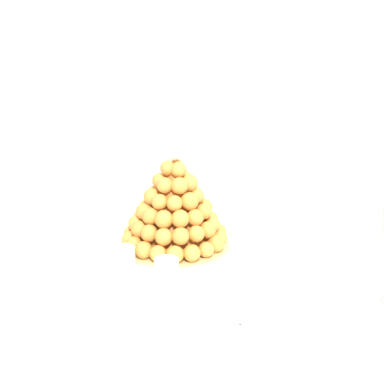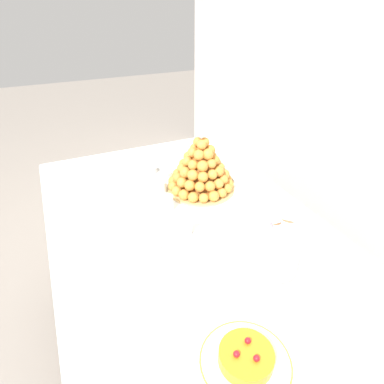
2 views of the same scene
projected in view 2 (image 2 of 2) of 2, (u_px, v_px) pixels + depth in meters
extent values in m
plane|color=gray|center=(187.00, 351.00, 1.55)|extent=(12.00, 12.00, 0.00)
cylinder|color=brown|center=(78.00, 238.00, 1.68)|extent=(0.04, 0.04, 0.76)
cylinder|color=brown|center=(201.00, 206.00, 1.93)|extent=(0.04, 0.04, 0.76)
cube|color=brown|center=(185.00, 223.00, 1.15)|extent=(1.30, 0.83, 0.02)
cube|color=white|center=(185.00, 221.00, 1.14)|extent=(1.36, 0.89, 0.00)
cube|color=white|center=(64.00, 301.00, 1.09)|extent=(1.36, 0.01, 0.40)
cube|color=white|center=(279.00, 233.00, 1.40)|extent=(1.36, 0.01, 0.40)
cube|color=white|center=(136.00, 183.00, 1.77)|extent=(0.01, 0.89, 0.40)
cube|color=white|center=(188.00, 195.00, 1.27)|extent=(0.54, 0.42, 0.01)
cube|color=white|center=(136.00, 205.00, 1.19)|extent=(0.54, 0.01, 0.02)
cube|color=white|center=(235.00, 182.00, 1.34)|extent=(0.54, 0.01, 0.02)
cube|color=white|center=(164.00, 164.00, 1.48)|extent=(0.01, 0.42, 0.02)
cube|color=white|center=(222.00, 233.00, 1.06)|extent=(0.01, 0.42, 0.02)
cylinder|color=white|center=(188.00, 194.00, 1.27)|extent=(0.39, 0.39, 0.00)
cylinder|color=tan|center=(201.00, 188.00, 1.31)|extent=(0.27, 0.27, 0.01)
cone|color=#B76F2E|center=(201.00, 164.00, 1.25)|extent=(0.19, 0.19, 0.21)
sphere|color=orange|center=(214.00, 196.00, 1.21)|extent=(0.04, 0.04, 0.04)
sphere|color=orange|center=(222.00, 193.00, 1.22)|extent=(0.04, 0.04, 0.04)
sphere|color=orange|center=(227.00, 189.00, 1.25)|extent=(0.04, 0.04, 0.04)
sphere|color=orange|center=(229.00, 184.00, 1.28)|extent=(0.04, 0.04, 0.04)
sphere|color=orange|center=(227.00, 179.00, 1.32)|extent=(0.04, 0.04, 0.04)
sphere|color=gold|center=(223.00, 175.00, 1.35)|extent=(0.04, 0.04, 0.04)
sphere|color=orange|center=(216.00, 172.00, 1.37)|extent=(0.04, 0.04, 0.04)
sphere|color=gold|center=(207.00, 170.00, 1.38)|extent=(0.04, 0.04, 0.04)
sphere|color=orange|center=(198.00, 169.00, 1.39)|extent=(0.04, 0.04, 0.04)
sphere|color=orange|center=(189.00, 171.00, 1.38)|extent=(0.04, 0.04, 0.04)
sphere|color=gold|center=(182.00, 173.00, 1.36)|extent=(0.04, 0.04, 0.04)
sphere|color=gold|center=(176.00, 177.00, 1.33)|extent=(0.04, 0.04, 0.04)
sphere|color=orange|center=(173.00, 181.00, 1.30)|extent=(0.04, 0.04, 0.04)
sphere|color=orange|center=(173.00, 186.00, 1.27)|extent=(0.04, 0.04, 0.04)
sphere|color=gold|center=(177.00, 191.00, 1.24)|extent=(0.04, 0.04, 0.04)
sphere|color=orange|center=(184.00, 195.00, 1.22)|extent=(0.04, 0.04, 0.04)
sphere|color=orange|center=(193.00, 197.00, 1.20)|extent=(0.04, 0.04, 0.04)
sphere|color=orange|center=(204.00, 198.00, 1.20)|extent=(0.04, 0.04, 0.04)
sphere|color=gold|center=(218.00, 184.00, 1.22)|extent=(0.04, 0.04, 0.04)
sphere|color=orange|center=(223.00, 180.00, 1.25)|extent=(0.04, 0.04, 0.04)
sphere|color=gold|center=(224.00, 174.00, 1.28)|extent=(0.04, 0.04, 0.04)
sphere|color=orange|center=(221.00, 171.00, 1.31)|extent=(0.04, 0.04, 0.04)
sphere|color=orange|center=(215.00, 167.00, 1.34)|extent=(0.04, 0.04, 0.04)
sphere|color=orange|center=(206.00, 164.00, 1.35)|extent=(0.04, 0.04, 0.04)
sphere|color=orange|center=(197.00, 165.00, 1.35)|extent=(0.04, 0.04, 0.04)
sphere|color=orange|center=(188.00, 166.00, 1.34)|extent=(0.04, 0.04, 0.04)
sphere|color=gold|center=(182.00, 169.00, 1.32)|extent=(0.04, 0.04, 0.04)
sphere|color=orange|center=(178.00, 173.00, 1.29)|extent=(0.04, 0.04, 0.04)
sphere|color=orange|center=(178.00, 178.00, 1.25)|extent=(0.04, 0.04, 0.04)
sphere|color=gold|center=(182.00, 183.00, 1.23)|extent=(0.04, 0.04, 0.04)
sphere|color=orange|center=(190.00, 185.00, 1.20)|extent=(0.04, 0.04, 0.04)
sphere|color=orange|center=(200.00, 187.00, 1.20)|extent=(0.04, 0.04, 0.04)
sphere|color=orange|center=(210.00, 186.00, 1.20)|extent=(0.04, 0.04, 0.04)
sphere|color=orange|center=(218.00, 172.00, 1.23)|extent=(0.04, 0.04, 0.04)
sphere|color=gold|center=(220.00, 167.00, 1.26)|extent=(0.04, 0.04, 0.04)
sphere|color=gold|center=(216.00, 162.00, 1.29)|extent=(0.04, 0.04, 0.04)
sphere|color=orange|center=(208.00, 160.00, 1.31)|extent=(0.04, 0.04, 0.04)
sphere|color=orange|center=(199.00, 159.00, 1.32)|extent=(0.04, 0.04, 0.04)
sphere|color=gold|center=(190.00, 161.00, 1.31)|extent=(0.04, 0.04, 0.04)
sphere|color=orange|center=(184.00, 164.00, 1.28)|extent=(0.04, 0.04, 0.04)
sphere|color=orange|center=(182.00, 168.00, 1.25)|extent=(0.04, 0.04, 0.04)
sphere|color=orange|center=(185.00, 172.00, 1.22)|extent=(0.04, 0.04, 0.04)
sphere|color=orange|center=(193.00, 175.00, 1.20)|extent=(0.04, 0.04, 0.04)
sphere|color=orange|center=(203.00, 177.00, 1.20)|extent=(0.04, 0.04, 0.04)
sphere|color=orange|center=(212.00, 174.00, 1.20)|extent=(0.04, 0.04, 0.04)
sphere|color=orange|center=(215.00, 160.00, 1.23)|extent=(0.04, 0.04, 0.04)
sphere|color=gold|center=(212.00, 156.00, 1.27)|extent=(0.04, 0.04, 0.04)
sphere|color=gold|center=(204.00, 153.00, 1.28)|extent=(0.04, 0.04, 0.04)
sphere|color=orange|center=(195.00, 154.00, 1.28)|extent=(0.04, 0.04, 0.04)
sphere|color=orange|center=(188.00, 157.00, 1.26)|extent=(0.04, 0.04, 0.04)
sphere|color=gold|center=(187.00, 161.00, 1.23)|extent=(0.04, 0.04, 0.04)
sphere|color=orange|center=(193.00, 165.00, 1.20)|extent=(0.04, 0.04, 0.04)
sphere|color=orange|center=(203.00, 166.00, 1.19)|extent=(0.04, 0.04, 0.04)
sphere|color=gold|center=(211.00, 164.00, 1.21)|extent=(0.04, 0.04, 0.04)
sphere|color=orange|center=(210.00, 150.00, 1.23)|extent=(0.04, 0.04, 0.04)
sphere|color=gold|center=(203.00, 148.00, 1.25)|extent=(0.04, 0.04, 0.04)
sphere|color=orange|center=(195.00, 148.00, 1.24)|extent=(0.04, 0.04, 0.04)
sphere|color=gold|center=(192.00, 152.00, 1.21)|extent=(0.04, 0.04, 0.04)
sphere|color=orange|center=(199.00, 155.00, 1.19)|extent=(0.04, 0.04, 0.04)
sphere|color=gold|center=(208.00, 154.00, 1.20)|extent=(0.04, 0.04, 0.04)
sphere|color=orange|center=(205.00, 142.00, 1.21)|extent=(0.04, 0.04, 0.04)
sphere|color=orange|center=(198.00, 142.00, 1.21)|extent=(0.04, 0.04, 0.04)
sphere|color=gold|center=(202.00, 145.00, 1.19)|extent=(0.04, 0.04, 0.04)
sphere|color=white|center=(201.00, 133.00, 1.18)|extent=(0.04, 0.04, 0.04)
cylinder|color=silver|center=(150.00, 172.00, 1.38)|extent=(0.06, 0.06, 0.05)
cylinder|color=gold|center=(150.00, 175.00, 1.39)|extent=(0.05, 0.05, 0.02)
cylinder|color=#EAC166|center=(149.00, 171.00, 1.38)|extent=(0.05, 0.05, 0.01)
sphere|color=brown|center=(149.00, 168.00, 1.38)|extent=(0.02, 0.02, 0.02)
cylinder|color=silver|center=(160.00, 187.00, 1.27)|extent=(0.05, 0.05, 0.05)
cylinder|color=gold|center=(160.00, 190.00, 1.28)|extent=(0.05, 0.05, 0.02)
cylinder|color=#EAC166|center=(160.00, 186.00, 1.27)|extent=(0.05, 0.05, 0.01)
sphere|color=brown|center=(162.00, 184.00, 1.26)|extent=(0.01, 0.01, 0.01)
cylinder|color=silver|center=(166.00, 203.00, 1.17)|extent=(0.05, 0.05, 0.06)
cylinder|color=gold|center=(166.00, 207.00, 1.18)|extent=(0.05, 0.05, 0.02)
cylinder|color=#EAC166|center=(166.00, 202.00, 1.16)|extent=(0.05, 0.05, 0.02)
sphere|color=brown|center=(166.00, 198.00, 1.16)|extent=(0.01, 0.01, 0.01)
cylinder|color=silver|center=(182.00, 225.00, 1.05)|extent=(0.06, 0.06, 0.06)
cylinder|color=#F4EAC6|center=(183.00, 229.00, 1.06)|extent=(0.06, 0.06, 0.02)
cylinder|color=white|center=(182.00, 224.00, 1.05)|extent=(0.06, 0.06, 0.02)
sphere|color=brown|center=(182.00, 219.00, 1.05)|extent=(0.02, 0.02, 0.02)
cylinder|color=white|center=(162.00, 173.00, 1.40)|extent=(0.09, 0.09, 0.02)
cylinder|color=#F2CC59|center=(162.00, 171.00, 1.40)|extent=(0.08, 0.08, 0.00)
cylinder|color=white|center=(270.00, 284.00, 0.89)|extent=(0.09, 0.09, 0.01)
cylinder|color=white|center=(271.00, 275.00, 0.87)|extent=(0.02, 0.02, 0.06)
cylinder|color=white|center=(276.00, 246.00, 0.81)|extent=(0.12, 0.12, 0.14)
cylinder|color=pink|center=(277.00, 265.00, 0.83)|extent=(0.05, 0.04, 0.04)
cylinder|color=#72B2E0|center=(280.00, 257.00, 0.86)|extent=(0.05, 0.05, 0.05)
cylinder|color=#D199D8|center=(264.00, 256.00, 0.86)|extent=(0.06, 0.04, 0.06)
cylinder|color=pink|center=(266.00, 265.00, 0.83)|extent=(0.06, 0.04, 0.05)
cylinder|color=#9ED860|center=(280.00, 260.00, 0.82)|extent=(0.05, 0.05, 0.04)
cylinder|color=#E54C47|center=(274.00, 254.00, 0.84)|extent=(0.04, 0.04, 0.03)
cylinder|color=yellow|center=(270.00, 260.00, 0.82)|extent=(0.05, 0.04, 0.04)
cylinder|color=#9ED860|center=(282.00, 250.00, 0.83)|extent=(0.04, 0.04, 0.03)
cylinder|color=#F9A54C|center=(265.00, 246.00, 0.84)|extent=(0.05, 0.04, 0.05)
cylinder|color=yellow|center=(274.00, 256.00, 0.81)|extent=(0.05, 0.04, 0.05)
cylinder|color=#9ED860|center=(281.00, 242.00, 0.82)|extent=(0.05, 0.05, 0.05)
cylinder|color=#F9A54C|center=(271.00, 245.00, 0.81)|extent=(0.05, 0.04, 0.05)
cylinder|color=pink|center=(277.00, 250.00, 0.80)|extent=(0.05, 0.05, 0.05)
cylinder|color=#F9A54C|center=(277.00, 236.00, 0.81)|extent=(0.06, 0.04, 0.06)
cylinder|color=#9ED860|center=(270.00, 238.00, 0.81)|extent=(0.05, 0.04, 0.05)
cylinder|color=#72B2E0|center=(276.00, 243.00, 0.79)|extent=(0.05, 0.04, 0.04)
cylinder|color=#9ED860|center=(287.00, 242.00, 0.80)|extent=(0.04, 0.04, 0.04)
cylinder|color=brown|center=(276.00, 231.00, 0.80)|extent=(0.05, 0.05, 0.03)
cylinder|color=#F9A54C|center=(274.00, 234.00, 0.79)|extent=(0.06, 0.05, 0.06)
cylinder|color=yellow|center=(283.00, 238.00, 0.78)|extent=(0.06, 0.04, 0.06)
cylinder|color=#D199D8|center=(290.00, 233.00, 0.80)|extent=(0.05, 0.05, 0.04)
cylinder|color=brown|center=(274.00, 227.00, 0.79)|extent=(0.04, 0.04, 0.04)
cylinder|color=pink|center=(275.00, 230.00, 0.77)|extent=(0.05, 0.04, 0.05)
cylinder|color=#72B2E0|center=(288.00, 234.00, 0.76)|extent=(0.04, 0.04, 0.02)
cylinder|color=brown|center=(288.00, 224.00, 0.80)|extent=(0.06, 0.05, 0.05)
cylinder|color=white|center=(245.00, 362.00, 0.70)|extent=(0.21, 0.21, 0.01)
torus|color=gold|center=(245.00, 361.00, 0.70)|extent=(0.20, 0.20, 0.00)
cylinder|color=orange|center=(246.00, 357.00, 0.69)|extent=(0.12, 0.12, 0.03)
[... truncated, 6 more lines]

